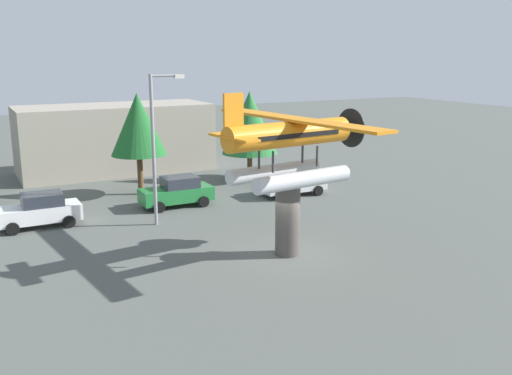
{
  "coord_description": "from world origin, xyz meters",
  "views": [
    {
      "loc": [
        -12.57,
        -20.88,
        8.81
      ],
      "look_at": [
        0.0,
        3.0,
        2.45
      ],
      "focal_mm": 40.2,
      "sensor_mm": 36.0,
      "label": 1
    }
  ],
  "objects_px": {
    "floatplane_monument": "(291,145)",
    "tree_east": "(138,125)",
    "car_mid_green": "(177,192)",
    "car_far_silver": "(293,181)",
    "display_pedestal": "(288,219)",
    "car_near_white": "(39,210)",
    "streetlight_primary": "(157,139)",
    "tree_center_back": "(250,123)",
    "storefront_building": "(115,138)"
  },
  "relations": [
    {
      "from": "floatplane_monument",
      "to": "streetlight_primary",
      "type": "relative_size",
      "value": 1.34
    },
    {
      "from": "car_near_white",
      "to": "car_mid_green",
      "type": "bearing_deg",
      "value": -175.94
    },
    {
      "from": "floatplane_monument",
      "to": "storefront_building",
      "type": "xyz_separation_m",
      "value": [
        -2.13,
        21.98,
        -2.43
      ]
    },
    {
      "from": "car_far_silver",
      "to": "streetlight_primary",
      "type": "relative_size",
      "value": 0.54
    },
    {
      "from": "car_far_silver",
      "to": "storefront_building",
      "type": "relative_size",
      "value": 0.3
    },
    {
      "from": "car_mid_green",
      "to": "tree_east",
      "type": "distance_m",
      "value": 5.38
    },
    {
      "from": "car_far_silver",
      "to": "tree_east",
      "type": "height_order",
      "value": "tree_east"
    },
    {
      "from": "streetlight_primary",
      "to": "car_near_white",
      "type": "bearing_deg",
      "value": 156.44
    },
    {
      "from": "car_mid_green",
      "to": "storefront_building",
      "type": "distance_m",
      "value": 11.98
    },
    {
      "from": "car_near_white",
      "to": "storefront_building",
      "type": "bearing_deg",
      "value": -120.13
    },
    {
      "from": "car_near_white",
      "to": "tree_east",
      "type": "bearing_deg",
      "value": -146.54
    },
    {
      "from": "streetlight_primary",
      "to": "tree_center_back",
      "type": "relative_size",
      "value": 1.25
    },
    {
      "from": "display_pedestal",
      "to": "tree_east",
      "type": "relative_size",
      "value": 0.51
    },
    {
      "from": "car_mid_green",
      "to": "storefront_building",
      "type": "height_order",
      "value": "storefront_building"
    },
    {
      "from": "display_pedestal",
      "to": "tree_center_back",
      "type": "relative_size",
      "value": 0.52
    },
    {
      "from": "tree_center_back",
      "to": "car_near_white",
      "type": "bearing_deg",
      "value": -161.14
    },
    {
      "from": "storefront_building",
      "to": "tree_east",
      "type": "xyz_separation_m",
      "value": [
        -0.51,
        -7.98,
        1.94
      ]
    },
    {
      "from": "storefront_building",
      "to": "streetlight_primary",
      "type": "bearing_deg",
      "value": -95.97
    },
    {
      "from": "car_mid_green",
      "to": "car_far_silver",
      "type": "bearing_deg",
      "value": 173.63
    },
    {
      "from": "display_pedestal",
      "to": "car_mid_green",
      "type": "relative_size",
      "value": 0.78
    },
    {
      "from": "car_mid_green",
      "to": "car_far_silver",
      "type": "relative_size",
      "value": 1.0
    },
    {
      "from": "streetlight_primary",
      "to": "floatplane_monument",
      "type": "bearing_deg",
      "value": -62.62
    },
    {
      "from": "floatplane_monument",
      "to": "streetlight_primary",
      "type": "height_order",
      "value": "streetlight_primary"
    },
    {
      "from": "car_mid_green",
      "to": "car_far_silver",
      "type": "distance_m",
      "value": 7.52
    },
    {
      "from": "car_near_white",
      "to": "tree_east",
      "type": "height_order",
      "value": "tree_east"
    },
    {
      "from": "car_near_white",
      "to": "tree_center_back",
      "type": "distance_m",
      "value": 16.0
    },
    {
      "from": "tree_east",
      "to": "floatplane_monument",
      "type": "bearing_deg",
      "value": -79.32
    },
    {
      "from": "car_near_white",
      "to": "streetlight_primary",
      "type": "distance_m",
      "value": 7.16
    },
    {
      "from": "streetlight_primary",
      "to": "tree_east",
      "type": "height_order",
      "value": "streetlight_primary"
    },
    {
      "from": "display_pedestal",
      "to": "tree_center_back",
      "type": "height_order",
      "value": "tree_center_back"
    },
    {
      "from": "car_far_silver",
      "to": "tree_center_back",
      "type": "xyz_separation_m",
      "value": [
        -0.37,
        5.36,
        3.18
      ]
    },
    {
      "from": "car_far_silver",
      "to": "display_pedestal",
      "type": "bearing_deg",
      "value": 57.16
    },
    {
      "from": "streetlight_primary",
      "to": "tree_center_back",
      "type": "bearing_deg",
      "value": 39.33
    },
    {
      "from": "streetlight_primary",
      "to": "storefront_building",
      "type": "bearing_deg",
      "value": 84.03
    },
    {
      "from": "car_mid_green",
      "to": "tree_center_back",
      "type": "distance_m",
      "value": 9.0
    },
    {
      "from": "car_far_silver",
      "to": "floatplane_monument",
      "type": "bearing_deg",
      "value": 57.68
    },
    {
      "from": "display_pedestal",
      "to": "car_mid_green",
      "type": "bearing_deg",
      "value": 98.23
    },
    {
      "from": "car_far_silver",
      "to": "tree_east",
      "type": "bearing_deg",
      "value": -28.93
    },
    {
      "from": "tree_center_back",
      "to": "floatplane_monument",
      "type": "bearing_deg",
      "value": -110.61
    },
    {
      "from": "car_near_white",
      "to": "floatplane_monument",
      "type": "bearing_deg",
      "value": 134.26
    },
    {
      "from": "display_pedestal",
      "to": "streetlight_primary",
      "type": "relative_size",
      "value": 0.42
    },
    {
      "from": "floatplane_monument",
      "to": "tree_east",
      "type": "height_order",
      "value": "floatplane_monument"
    },
    {
      "from": "car_near_white",
      "to": "car_far_silver",
      "type": "relative_size",
      "value": 1.0
    },
    {
      "from": "streetlight_primary",
      "to": "tree_center_back",
      "type": "height_order",
      "value": "streetlight_primary"
    },
    {
      "from": "floatplane_monument",
      "to": "tree_east",
      "type": "relative_size",
      "value": 1.63
    },
    {
      "from": "floatplane_monument",
      "to": "tree_center_back",
      "type": "xyz_separation_m",
      "value": [
        5.51,
        14.65,
        -0.88
      ]
    },
    {
      "from": "car_near_white",
      "to": "car_mid_green",
      "type": "xyz_separation_m",
      "value": [
        7.73,
        0.55,
        0.0
      ]
    },
    {
      "from": "tree_east",
      "to": "tree_center_back",
      "type": "relative_size",
      "value": 1.03
    },
    {
      "from": "display_pedestal",
      "to": "tree_east",
      "type": "xyz_separation_m",
      "value": [
        -2.51,
        14.02,
        2.82
      ]
    },
    {
      "from": "tree_center_back",
      "to": "streetlight_primary",
      "type": "bearing_deg",
      "value": -140.67
    }
  ]
}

